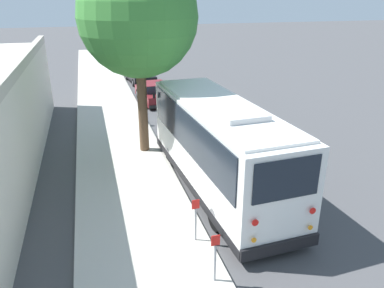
{
  "coord_description": "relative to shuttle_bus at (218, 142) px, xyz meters",
  "views": [
    {
      "loc": [
        -10.19,
        4.3,
        6.74
      ],
      "look_at": [
        2.83,
        0.68,
        1.3
      ],
      "focal_mm": 35.0,
      "sensor_mm": 36.0,
      "label": 1
    }
  ],
  "objects": [
    {
      "name": "sign_post_near",
      "position": [
        -4.76,
        1.72,
        -1.0
      ],
      "size": [
        0.06,
        0.22,
        1.32
      ],
      "color": "gray",
      "rests_on": "sidewalk_slab"
    },
    {
      "name": "sidewalk_slab",
      "position": [
        -1.5,
        3.27,
        -1.76
      ],
      "size": [
        80.0,
        3.64,
        0.15
      ],
      "primitive_type": "cube",
      "color": "beige",
      "rests_on": "ground"
    },
    {
      "name": "sign_post_far",
      "position": [
        -3.07,
        1.72,
        -1.01
      ],
      "size": [
        0.06,
        0.22,
        1.32
      ],
      "color": "gray",
      "rests_on": "sidewalk_slab"
    },
    {
      "name": "ground_plane",
      "position": [
        -1.5,
        -0.08,
        -1.84
      ],
      "size": [
        160.0,
        160.0,
        0.0
      ],
      "primitive_type": "plane",
      "color": "#474749"
    },
    {
      "name": "shuttle_bus",
      "position": [
        0.0,
        0.0,
        0.0
      ],
      "size": [
        9.02,
        3.07,
        3.44
      ],
      "rotation": [
        0.0,
        0.0,
        0.06
      ],
      "color": "white",
      "rests_on": "ground"
    },
    {
      "name": "parked_sedan_black",
      "position": [
        18.61,
        0.18,
        -1.25
      ],
      "size": [
        4.44,
        2.1,
        1.27
      ],
      "rotation": [
        0.0,
        0.0,
        0.08
      ],
      "color": "black",
      "rests_on": "ground"
    },
    {
      "name": "parked_sedan_gray",
      "position": [
        25.57,
        0.33,
        -1.22
      ],
      "size": [
        4.44,
        1.84,
        1.33
      ],
      "rotation": [
        0.0,
        0.0,
        0.03
      ],
      "color": "slate",
      "rests_on": "ground"
    },
    {
      "name": "curb_strip",
      "position": [
        -1.5,
        1.38,
        -1.76
      ],
      "size": [
        80.0,
        0.14,
        0.15
      ],
      "primitive_type": "cube",
      "color": "#AAA69D",
      "rests_on": "ground"
    },
    {
      "name": "street_tree",
      "position": [
        4.16,
        2.08,
        4.36
      ],
      "size": [
        4.83,
        4.83,
        8.86
      ],
      "color": "brown",
      "rests_on": "sidewalk_slab"
    },
    {
      "name": "fire_hydrant",
      "position": [
        7.84,
        1.7,
        -1.28
      ],
      "size": [
        0.22,
        0.22,
        0.81
      ],
      "color": "#99999E",
      "rests_on": "sidewalk_slab"
    },
    {
      "name": "parked_sedan_maroon",
      "position": [
        12.41,
        0.13,
        -1.23
      ],
      "size": [
        4.29,
        2.02,
        1.32
      ],
      "rotation": [
        0.0,
        0.0,
        0.07
      ],
      "color": "maroon",
      "rests_on": "ground"
    }
  ]
}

